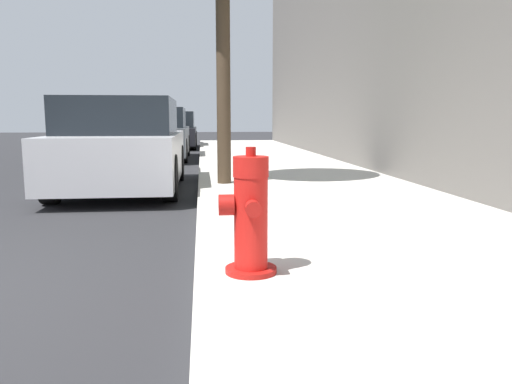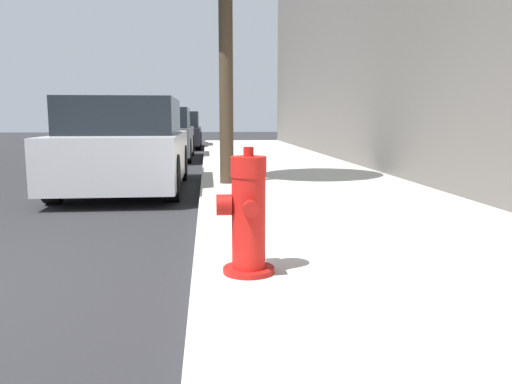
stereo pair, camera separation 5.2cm
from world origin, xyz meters
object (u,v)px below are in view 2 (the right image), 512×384
at_px(parked_car_mid, 160,135).
at_px(fire_hydrant, 248,216).
at_px(parked_car_far, 179,131).
at_px(parked_car_near, 126,147).

bearing_deg(parked_car_mid, fire_hydrant, -81.86).
height_order(fire_hydrant, parked_car_far, parked_car_far).
distance_m(parked_car_mid, parked_car_far, 5.38).
bearing_deg(parked_car_mid, parked_car_near, -89.60).
distance_m(fire_hydrant, parked_car_far, 16.49).
height_order(fire_hydrant, parked_car_near, parked_car_near).
height_order(parked_car_near, parked_car_mid, parked_car_near).
height_order(parked_car_mid, parked_car_far, parked_car_mid).
bearing_deg(parked_car_far, parked_car_near, -90.90).
bearing_deg(parked_car_far, fire_hydrant, -85.27).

